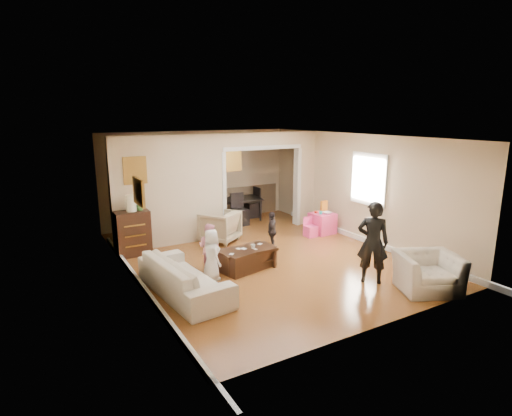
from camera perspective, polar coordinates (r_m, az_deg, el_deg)
floor at (r=9.07m, az=0.63°, el=-6.72°), size 7.00×7.00×0.00m
partition_left at (r=9.78m, az=-11.75°, el=2.35°), size 2.75×0.18×2.60m
partition_right at (r=11.55m, az=6.71°, el=4.14°), size 0.55×0.18×2.60m
partition_header at (r=10.67m, az=0.84°, el=9.58°), size 2.22×0.18×0.35m
window_pane at (r=10.03m, az=15.44°, el=3.87°), size 0.03×0.95×1.10m
framed_art_partition at (r=9.38m, az=-16.51°, el=5.05°), size 0.45×0.03×0.55m
framed_art_sofa_wall at (r=7.06m, az=-16.04°, el=2.19°), size 0.03×0.55×0.40m
framed_art_alcove at (r=12.16m, az=-3.15°, el=6.56°), size 0.45×0.03×0.55m
sofa at (r=7.28m, az=-9.99°, el=-9.36°), size 1.07×2.25×0.63m
armchair_back at (r=10.03m, az=-5.08°, el=-2.56°), size 1.14×1.14×0.76m
armchair_front at (r=7.90m, az=22.77°, el=-8.27°), size 1.30×1.24×0.66m
dresser at (r=9.40m, az=-16.76°, el=-3.40°), size 0.72×0.41×1.00m
table_lamp at (r=9.24m, az=-17.03°, el=0.65°), size 0.22×0.22×0.36m
potted_plant at (r=9.29m, az=-15.82°, el=0.53°), size 0.25×0.22×0.28m
coffee_table at (r=8.31m, az=-1.19°, el=-7.07°), size 1.23×0.81×0.42m
coffee_cup at (r=8.23m, az=-0.42°, el=-5.38°), size 0.11×0.11×0.09m
play_table at (r=10.85m, az=9.21°, el=-2.10°), size 0.59×0.59×0.53m
cereal_box at (r=10.90m, az=9.45°, el=0.22°), size 0.20×0.08×0.30m
cyan_cup at (r=10.67m, az=9.02°, el=-0.64°), size 0.08×0.08×0.08m
toy_block at (r=10.79m, az=8.37°, el=-0.55°), size 0.10×0.09×0.05m
play_bowl at (r=10.71m, az=9.88°, el=-0.68°), size 0.25×0.25×0.06m
dining_table at (r=12.04m, az=-3.66°, el=-0.18°), size 2.00×1.38×0.64m
adult_person at (r=7.79m, az=15.96°, el=-4.61°), size 0.66×0.66×1.55m
child_kneel_a at (r=7.74m, az=-6.22°, el=-6.50°), size 0.34×0.50×0.98m
child_kneel_b at (r=8.19m, az=-6.54°, el=-5.45°), size 0.56×0.59×0.96m
child_toddler at (r=9.36m, az=2.24°, el=-3.20°), size 0.49×0.56×0.90m
craft_papers at (r=8.23m, az=-1.49°, el=-5.70°), size 0.92×0.38×0.00m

